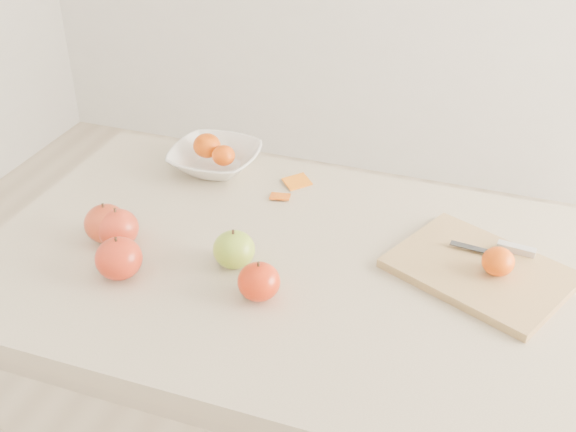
% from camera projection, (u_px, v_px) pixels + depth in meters
% --- Properties ---
extents(table, '(1.20, 0.80, 0.75)m').
position_uv_depth(table, '(280.00, 296.00, 1.51)').
color(table, beige).
rests_on(table, ground).
extents(cutting_board, '(0.39, 0.35, 0.02)m').
position_uv_depth(cutting_board, '(480.00, 271.00, 1.40)').
color(cutting_board, tan).
rests_on(cutting_board, table).
extents(board_tangerine, '(0.06, 0.06, 0.05)m').
position_uv_depth(board_tangerine, '(498.00, 261.00, 1.37)').
color(board_tangerine, '#E44308').
rests_on(board_tangerine, cutting_board).
extents(fruit_bowl, '(0.21, 0.21, 0.05)m').
position_uv_depth(fruit_bowl, '(215.00, 159.00, 1.75)').
color(fruit_bowl, white).
rests_on(fruit_bowl, table).
extents(bowl_tangerine_near, '(0.07, 0.07, 0.06)m').
position_uv_depth(bowl_tangerine_near, '(207.00, 145.00, 1.75)').
color(bowl_tangerine_near, '#D15C07').
rests_on(bowl_tangerine_near, fruit_bowl).
extents(bowl_tangerine_far, '(0.06, 0.06, 0.05)m').
position_uv_depth(bowl_tangerine_far, '(224.00, 155.00, 1.72)').
color(bowl_tangerine_far, '#DB5C07').
rests_on(bowl_tangerine_far, fruit_bowl).
extents(orange_peel_a, '(0.07, 0.07, 0.01)m').
position_uv_depth(orange_peel_a, '(297.00, 183.00, 1.70)').
color(orange_peel_a, orange).
rests_on(orange_peel_a, table).
extents(orange_peel_b, '(0.05, 0.04, 0.01)m').
position_uv_depth(orange_peel_b, '(280.00, 197.00, 1.65)').
color(orange_peel_b, orange).
rests_on(orange_peel_b, table).
extents(paring_knife, '(0.17, 0.05, 0.01)m').
position_uv_depth(paring_knife, '(509.00, 249.00, 1.44)').
color(paring_knife, silver).
rests_on(paring_knife, cutting_board).
extents(apple_green, '(0.08, 0.08, 0.08)m').
position_uv_depth(apple_green, '(234.00, 249.00, 1.41)').
color(apple_green, '#6A981A').
rests_on(apple_green, table).
extents(apple_red_c, '(0.09, 0.09, 0.08)m').
position_uv_depth(apple_red_c, '(119.00, 258.00, 1.38)').
color(apple_red_c, maroon).
rests_on(apple_red_c, table).
extents(apple_red_b, '(0.09, 0.09, 0.08)m').
position_uv_depth(apple_red_b, '(106.00, 223.00, 1.49)').
color(apple_red_b, '#970108').
rests_on(apple_red_b, table).
extents(apple_red_d, '(0.09, 0.09, 0.08)m').
position_uv_depth(apple_red_d, '(118.00, 228.00, 1.47)').
color(apple_red_d, '#A00E06').
rests_on(apple_red_d, table).
extents(apple_red_e, '(0.08, 0.08, 0.07)m').
position_uv_depth(apple_red_e, '(259.00, 282.00, 1.33)').
color(apple_red_e, '#A00601').
rests_on(apple_red_e, table).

